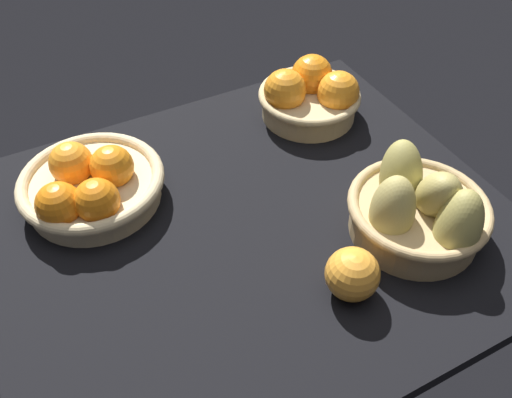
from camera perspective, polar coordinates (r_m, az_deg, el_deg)
market_tray at (r=90.31cm, az=-0.57°, el=-2.94°), size 84.00×72.00×3.00cm
basket_near_right_pears at (r=87.58cm, az=16.96°, el=-1.17°), size 22.51×25.03×15.12cm
basket_far_right at (r=109.44cm, az=5.79°, el=10.96°), size 20.51×20.51×11.13cm
basket_far_left at (r=93.66cm, az=-17.26°, el=1.42°), size 24.67×24.67×10.37cm
loose_orange_front_gap at (r=78.31cm, az=10.25°, el=-7.90°), size 8.00×8.00×8.00cm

